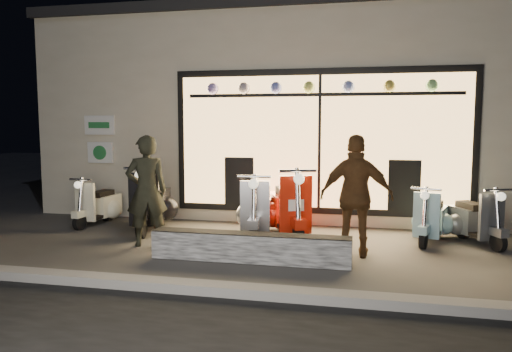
{
  "coord_description": "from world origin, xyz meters",
  "views": [
    {
      "loc": [
        1.63,
        -7.16,
        1.91
      ],
      "look_at": [
        -0.09,
        0.6,
        1.05
      ],
      "focal_mm": 35.0,
      "sensor_mm": 36.0,
      "label": 1
    }
  ],
  "objects_px": {
    "scooter_red": "(288,209)",
    "woman": "(356,196)",
    "graffiti_barrier": "(250,248)",
    "man": "(147,191)",
    "scooter_silver": "(258,210)"
  },
  "relations": [
    {
      "from": "graffiti_barrier",
      "to": "man",
      "type": "distance_m",
      "value": 1.96
    },
    {
      "from": "scooter_silver",
      "to": "man",
      "type": "distance_m",
      "value": 1.93
    },
    {
      "from": "scooter_silver",
      "to": "scooter_red",
      "type": "height_order",
      "value": "scooter_red"
    },
    {
      "from": "man",
      "to": "scooter_silver",
      "type": "bearing_deg",
      "value": -173.3
    },
    {
      "from": "scooter_red",
      "to": "man",
      "type": "relative_size",
      "value": 0.93
    },
    {
      "from": "graffiti_barrier",
      "to": "scooter_red",
      "type": "relative_size",
      "value": 1.73
    },
    {
      "from": "man",
      "to": "woman",
      "type": "bearing_deg",
      "value": 151.79
    },
    {
      "from": "graffiti_barrier",
      "to": "man",
      "type": "relative_size",
      "value": 1.61
    },
    {
      "from": "scooter_silver",
      "to": "man",
      "type": "bearing_deg",
      "value": -150.84
    },
    {
      "from": "graffiti_barrier",
      "to": "scooter_red",
      "type": "height_order",
      "value": "scooter_red"
    },
    {
      "from": "graffiti_barrier",
      "to": "scooter_red",
      "type": "xyz_separation_m",
      "value": [
        0.26,
        1.7,
        0.26
      ]
    },
    {
      "from": "scooter_red",
      "to": "woman",
      "type": "xyz_separation_m",
      "value": [
        1.14,
        -1.09,
        0.41
      ]
    },
    {
      "from": "graffiti_barrier",
      "to": "scooter_red",
      "type": "bearing_deg",
      "value": 81.21
    },
    {
      "from": "scooter_red",
      "to": "man",
      "type": "xyz_separation_m",
      "value": [
        -2.03,
        -1.15,
        0.4
      ]
    },
    {
      "from": "scooter_red",
      "to": "man",
      "type": "height_order",
      "value": "man"
    }
  ]
}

